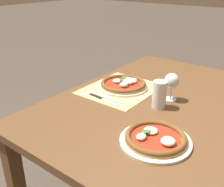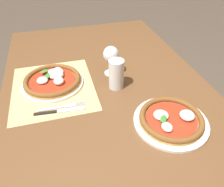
% 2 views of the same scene
% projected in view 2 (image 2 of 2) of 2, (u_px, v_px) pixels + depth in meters
% --- Properties ---
extents(ground_plane, '(24.00, 24.00, 0.00)m').
position_uv_depth(ground_plane, '(106.00, 163.00, 1.58)').
color(ground_plane, '#473D33').
extents(dining_table, '(1.46, 0.99, 0.74)m').
position_uv_depth(dining_table, '(104.00, 93.00, 1.17)').
color(dining_table, brown).
rests_on(dining_table, ground).
extents(paper_placemat, '(0.45, 0.38, 0.00)m').
position_uv_depth(paper_placemat, '(53.00, 87.00, 1.06)').
color(paper_placemat, tan).
rests_on(paper_placemat, dining_table).
extents(pizza_near, '(0.30, 0.30, 0.05)m').
position_uv_depth(pizza_near, '(53.00, 80.00, 1.07)').
color(pizza_near, silver).
rests_on(pizza_near, paper_placemat).
extents(pizza_far, '(0.30, 0.30, 0.05)m').
position_uv_depth(pizza_far, '(171.00, 119.00, 0.86)').
color(pizza_far, silver).
rests_on(pizza_far, dining_table).
extents(wine_glass, '(0.08, 0.08, 0.16)m').
position_uv_depth(wine_glass, '(111.00, 56.00, 1.09)').
color(wine_glass, silver).
rests_on(wine_glass, dining_table).
extents(pint_glass, '(0.07, 0.07, 0.15)m').
position_uv_depth(pint_glass, '(116.00, 75.00, 1.02)').
color(pint_glass, silver).
rests_on(pint_glass, dining_table).
extents(fork, '(0.02, 0.20, 0.00)m').
position_uv_depth(fork, '(62.00, 107.00, 0.94)').
color(fork, '#B7B7BC').
rests_on(fork, paper_placemat).
extents(knife, '(0.03, 0.22, 0.01)m').
position_uv_depth(knife, '(60.00, 111.00, 0.92)').
color(knife, black).
rests_on(knife, paper_placemat).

